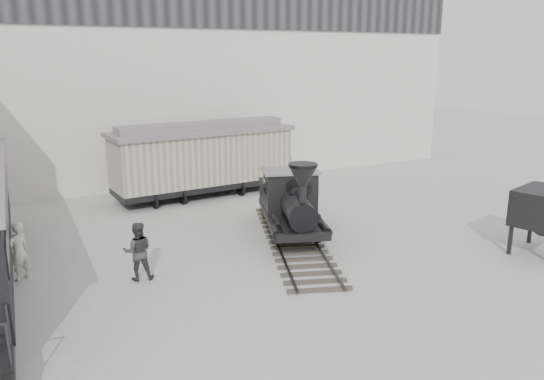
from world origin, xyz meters
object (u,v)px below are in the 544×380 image
boxcar (203,157)px  visitor_b (138,251)px  visitor_a (19,251)px  locomotive (292,207)px

boxcar → visitor_b: 10.12m
boxcar → visitor_a: 11.01m
boxcar → visitor_b: boxcar is taller
boxcar → visitor_b: size_ratio=4.96×
locomotive → boxcar: size_ratio=1.00×
boxcar → visitor_b: bearing=-125.9°
boxcar → visitor_a: (-8.40, -7.06, -0.98)m
locomotive → visitor_a: size_ratio=4.95×
visitor_a → visitor_b: visitor_a is taller
locomotive → visitor_b: 6.23m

